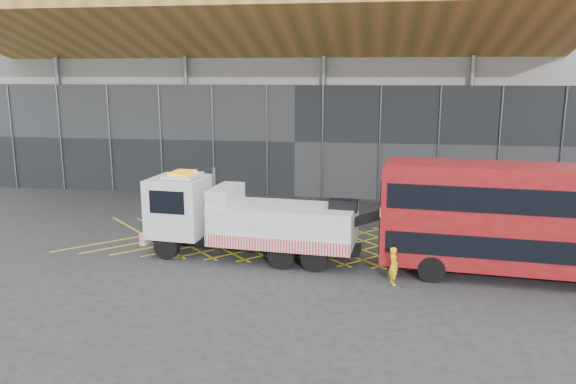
# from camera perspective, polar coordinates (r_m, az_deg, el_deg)

# --- Properties ---
(ground_plane) EXTENTS (120.00, 120.00, 0.00)m
(ground_plane) POSITION_cam_1_polar(r_m,az_deg,el_deg) (30.57, -6.01, -4.81)
(ground_plane) COLOR #2A2A2C
(road_markings) EXTENTS (24.76, 7.16, 0.01)m
(road_markings) POSITION_cam_1_polar(r_m,az_deg,el_deg) (29.84, 1.47, -5.15)
(road_markings) COLOR yellow
(road_markings) RESTS_ON ground_plane
(construction_building) EXTENTS (55.00, 23.97, 18.00)m
(construction_building) POSITION_cam_1_polar(r_m,az_deg,el_deg) (47.05, 1.82, 12.15)
(construction_building) COLOR gray
(construction_building) RESTS_ON ground_plane
(recovery_truck) EXTENTS (12.04, 3.81, 4.17)m
(recovery_truck) POSITION_cam_1_polar(r_m,az_deg,el_deg) (27.12, -4.63, -2.71)
(recovery_truck) COLOR black
(recovery_truck) RESTS_ON ground_plane
(bus_towed) EXTENTS (12.51, 4.00, 5.00)m
(bus_towed) POSITION_cam_1_polar(r_m,az_deg,el_deg) (25.93, 23.24, -2.40)
(bus_towed) COLOR maroon
(bus_towed) RESTS_ON ground_plane
(worker) EXTENTS (0.57, 0.70, 1.64)m
(worker) POSITION_cam_1_polar(r_m,az_deg,el_deg) (24.28, 10.67, -7.38)
(worker) COLOR yellow
(worker) RESTS_ON ground_plane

